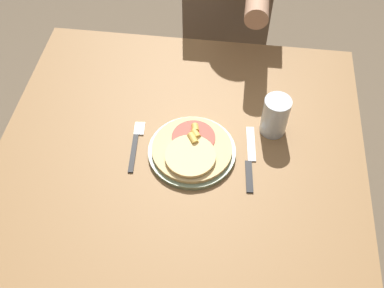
% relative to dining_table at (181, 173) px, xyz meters
% --- Properties ---
extents(ground_plane, '(8.00, 8.00, 0.00)m').
position_rel_dining_table_xyz_m(ground_plane, '(0.00, 0.00, -0.62)').
color(ground_plane, brown).
extents(dining_table, '(1.02, 0.96, 0.73)m').
position_rel_dining_table_xyz_m(dining_table, '(0.00, 0.00, 0.00)').
color(dining_table, olive).
rests_on(dining_table, ground_plane).
extents(plate, '(0.24, 0.24, 0.01)m').
position_rel_dining_table_xyz_m(plate, '(0.03, 0.00, 0.12)').
color(plate, gray).
rests_on(plate, dining_table).
extents(pizza, '(0.22, 0.22, 0.04)m').
position_rel_dining_table_xyz_m(pizza, '(0.03, -0.00, 0.13)').
color(pizza, '#DBBC7A').
rests_on(pizza, plate).
extents(fork, '(0.03, 0.18, 0.00)m').
position_rel_dining_table_xyz_m(fork, '(-0.13, 0.01, 0.11)').
color(fork, black).
rests_on(fork, dining_table).
extents(knife, '(0.03, 0.22, 0.00)m').
position_rel_dining_table_xyz_m(knife, '(0.19, -0.00, 0.11)').
color(knife, black).
rests_on(knife, dining_table).
extents(drinking_glass, '(0.07, 0.07, 0.12)m').
position_rel_dining_table_xyz_m(drinking_glass, '(0.25, 0.11, 0.17)').
color(drinking_glass, silver).
rests_on(drinking_glass, dining_table).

